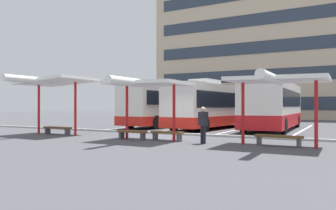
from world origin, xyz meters
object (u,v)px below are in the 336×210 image
Objects in this scene: coach_bus_2 at (274,106)px; bench_3 at (278,138)px; bench_1 at (132,133)px; waiting_shelter_0 at (53,82)px; waiting_passenger_0 at (203,122)px; bench_2 at (167,134)px; coach_bus_0 at (170,105)px; bench_0 at (57,129)px; waiting_shelter_2 at (276,81)px; waiting_shelter_1 at (147,85)px; coach_bus_1 at (213,106)px.

coach_bus_2 is 10.08m from bench_3.
bench_1 and bench_3 have the same top height.
waiting_shelter_0 is 3.05× the size of waiting_passenger_0.
bench_2 is at bearing 170.01° from waiting_passenger_0.
coach_bus_0 is 5.49× the size of bench_0.
waiting_shelter_0 is at bearing -100.85° from coach_bus_0.
bench_2 is 2.13m from waiting_passenger_0.
bench_1 and bench_2 have the same top height.
coach_bus_2 is at bearing 101.25° from waiting_shelter_2.
waiting_shelter_1 reaches higher than waiting_passenger_0.
waiting_shelter_2 is at bearing 1.38° from waiting_shelter_0.
waiting_passenger_0 is (2.01, -0.35, 0.61)m from bench_2.
bench_3 is at bearing 12.96° from waiting_passenger_0.
coach_bus_1 is 2.35× the size of waiting_shelter_2.
bench_1 is (3.50, -10.57, -1.40)m from coach_bus_0.
coach_bus_2 is 2.26× the size of waiting_shelter_1.
waiting_shelter_1 is (4.40, -10.64, 0.98)m from coach_bus_0.
waiting_shelter_0 is at bearing -179.80° from bench_1.
bench_0 is (-10.40, -10.15, -1.33)m from coach_bus_2.
bench_0 is at bearing -135.69° from coach_bus_2.
coach_bus_0 is 14.66m from waiting_shelter_2.
waiting_shelter_1 is (0.32, -9.91, 1.05)m from coach_bus_1.
coach_bus_1 is at bearing 57.29° from bench_0.
waiting_shelter_0 is 6.43m from waiting_shelter_1.
waiting_passenger_0 is (2.91, 0.07, -1.77)m from waiting_shelter_1.
bench_0 is 12.65m from waiting_shelter_2.
waiting_shelter_1 is 6.50m from bench_3.
coach_bus_1 is 4.34m from coach_bus_2.
coach_bus_0 reaches higher than bench_2.
coach_bus_2 reaches higher than waiting_passenger_0.
coach_bus_1 is 9.66m from bench_2.
coach_bus_1 reaches higher than waiting_shelter_0.
bench_3 is (6.32, -9.14, -1.32)m from coach_bus_1.
waiting_shelter_2 is at bearing -0.73° from bench_2.
bench_3 is at bearing -43.49° from coach_bus_0.
waiting_shelter_2 is (12.43, -0.05, 2.35)m from bench_0.
bench_3 is (0.00, 0.42, -2.35)m from waiting_shelter_2.
coach_bus_2 is 6.77× the size of bench_1.
coach_bus_1 reaches higher than waiting_passenger_0.
coach_bus_2 is (8.37, -0.08, -0.06)m from coach_bus_0.
bench_1 is at bearing 179.86° from waiting_passenger_0.
bench_2 is (0.90, 0.42, -2.37)m from waiting_shelter_1.
waiting_shelter_1 is (6.43, -0.41, 2.37)m from bench_0.
coach_bus_1 is 11.19m from bench_3.
bench_3 is at bearing 5.80° from bench_1.
coach_bus_1 reaches higher than bench_2.
waiting_shelter_0 is 3.17× the size of bench_1.
bench_1 is at bearing -174.20° from bench_3.
coach_bus_2 reaches higher than waiting_shelter_2.
waiting_shelter_1 reaches higher than bench_0.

